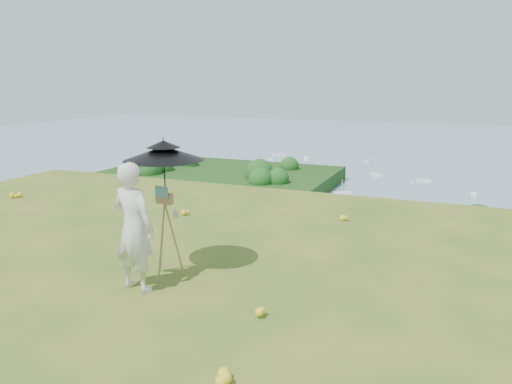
% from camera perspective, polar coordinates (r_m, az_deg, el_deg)
% --- Properties ---
extents(ground, '(14.00, 14.00, 0.00)m').
position_cam_1_polar(ground, '(8.69, -20.93, -8.11)').
color(ground, '#3A631C').
rests_on(ground, ground).
extents(shoreline_tier, '(170.00, 28.00, 8.00)m').
position_cam_1_polar(shoreline_tier, '(89.88, 17.27, -13.67)').
color(shoreline_tier, gray).
rests_on(shoreline_tier, bay_water).
extents(bay_water, '(700.00, 700.00, 0.00)m').
position_cam_1_polar(bay_water, '(248.63, 21.19, 3.22)').
color(bay_water, '#7291A3').
rests_on(bay_water, ground).
extents(peninsula, '(90.00, 60.00, 12.00)m').
position_cam_1_polar(peninsula, '(182.76, -3.87, 2.52)').
color(peninsula, '#14340E').
rests_on(peninsula, bay_water).
extents(slope_trees, '(110.00, 50.00, 6.00)m').
position_cam_1_polar(slope_trees, '(44.94, 13.73, -11.31)').
color(slope_trees, '#195218').
rests_on(slope_trees, forest_slope).
extents(harbor_town, '(110.00, 22.00, 5.00)m').
position_cam_1_polar(harbor_town, '(87.26, 17.55, -9.83)').
color(harbor_town, silver).
rests_on(harbor_town, shoreline_tier).
extents(moored_boats, '(140.00, 140.00, 0.70)m').
position_cam_1_polar(moored_boats, '(171.74, 16.10, -0.19)').
color(moored_boats, white).
rests_on(moored_boats, bay_water).
extents(wildflowers, '(10.00, 10.50, 0.12)m').
position_cam_1_polar(wildflowers, '(8.84, -19.84, -7.26)').
color(wildflowers, yellow).
rests_on(wildflowers, ground).
extents(painter, '(0.74, 0.54, 1.87)m').
position_cam_1_polar(painter, '(7.25, -13.80, -3.94)').
color(painter, beige).
rests_on(painter, ground).
extents(field_easel, '(0.60, 0.60, 1.43)m').
position_cam_1_polar(field_easel, '(7.70, -10.27, -4.48)').
color(field_easel, '#A88146').
rests_on(field_easel, ground).
extents(sun_umbrella, '(1.32, 1.32, 0.97)m').
position_cam_1_polar(sun_umbrella, '(7.51, -10.43, 2.49)').
color(sun_umbrella, black).
rests_on(sun_umbrella, field_easel).
extents(painter_cap, '(0.20, 0.24, 0.10)m').
position_cam_1_polar(painter_cap, '(7.05, -14.17, 2.93)').
color(painter_cap, '#D97780').
rests_on(painter_cap, painter).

